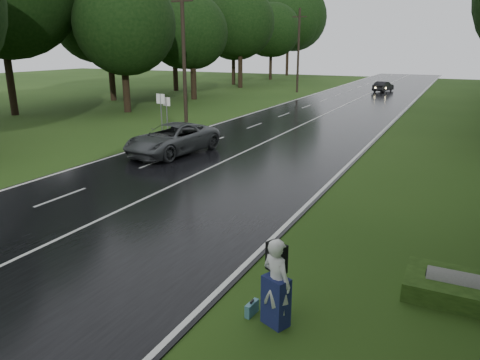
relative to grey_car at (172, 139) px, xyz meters
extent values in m
plane|color=#274514|center=(3.34, -10.06, -0.84)|extent=(160.00, 160.00, 0.00)
cube|color=black|center=(3.34, 9.94, -0.82)|extent=(12.00, 140.00, 0.04)
cube|color=silver|center=(3.34, 9.94, -0.79)|extent=(0.12, 140.00, 0.01)
imported|color=#525557|center=(0.00, 0.00, 0.00)|extent=(3.33, 6.02, 1.59)
imported|color=black|center=(4.47, 40.31, -0.16)|extent=(2.18, 4.09, 1.28)
imported|color=silver|center=(10.84, -11.96, 0.14)|extent=(0.84, 0.71, 1.96)
cube|color=navy|center=(10.84, -11.96, -0.29)|extent=(0.65, 0.55, 1.10)
cube|color=black|center=(10.73, -11.69, 0.57)|extent=(0.50, 0.39, 0.63)
cube|color=teal|center=(10.25, -11.87, -0.69)|extent=(0.17, 0.43, 0.30)
cylinder|color=slate|center=(14.19, -9.08, -0.84)|extent=(1.27, 0.64, 0.64)
camera|label=1|loc=(13.81, -19.63, 4.82)|focal=33.46mm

